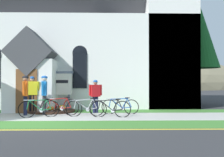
% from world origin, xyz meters
% --- Properties ---
extents(ground, '(140.00, 140.00, 0.00)m').
position_xyz_m(ground, '(0.00, 4.00, 0.00)').
color(ground, '#333335').
extents(sidewalk_slab, '(32.00, 2.54, 0.01)m').
position_xyz_m(sidewalk_slab, '(1.66, 1.78, 0.01)').
color(sidewalk_slab, '#B7B5AD').
rests_on(sidewalk_slab, ground).
extents(grass_verge, '(32.00, 1.72, 0.01)m').
position_xyz_m(grass_verge, '(1.66, -0.35, 0.00)').
color(grass_verge, '#427F33').
rests_on(grass_verge, ground).
extents(church_lawn, '(24.00, 1.58, 0.01)m').
position_xyz_m(church_lawn, '(1.66, 3.84, 0.00)').
color(church_lawn, '#427F33').
rests_on(church_lawn, ground).
extents(curb_paint_stripe, '(28.00, 0.16, 0.01)m').
position_xyz_m(curb_paint_stripe, '(1.66, -1.36, 0.00)').
color(curb_paint_stripe, yellow).
rests_on(curb_paint_stripe, ground).
extents(church_building, '(13.63, 11.22, 13.52)m').
position_xyz_m(church_building, '(2.04, 9.02, 4.93)').
color(church_building, white).
rests_on(church_building, ground).
extents(church_sign, '(2.03, 0.12, 2.04)m').
position_xyz_m(church_sign, '(0.35, 4.08, 1.36)').
color(church_sign, slate).
rests_on(church_sign, ground).
extents(flower_bed, '(2.35, 2.35, 0.34)m').
position_xyz_m(flower_bed, '(0.36, 3.55, 0.08)').
color(flower_bed, '#382319').
rests_on(flower_bed, ground).
extents(bicycle_white, '(1.66, 0.51, 0.81)m').
position_xyz_m(bicycle_white, '(2.18, 1.93, 0.37)').
color(bicycle_white, black).
rests_on(bicycle_white, ground).
extents(bicycle_silver, '(1.65, 0.48, 0.80)m').
position_xyz_m(bicycle_silver, '(0.25, 1.60, 0.37)').
color(bicycle_silver, black).
rests_on(bicycle_silver, ground).
extents(bicycle_yellow, '(1.72, 0.12, 0.79)m').
position_xyz_m(bicycle_yellow, '(3.73, 2.61, 0.36)').
color(bicycle_yellow, black).
rests_on(bicycle_yellow, ground).
extents(bicycle_black, '(1.72, 0.10, 0.83)m').
position_xyz_m(bicycle_black, '(1.00, 2.32, 0.38)').
color(bicycle_black, black).
rests_on(bicycle_black, ground).
extents(bicycle_blue, '(1.72, 0.23, 0.80)m').
position_xyz_m(bicycle_blue, '(3.25, 1.52, 0.37)').
color(bicycle_blue, black).
rests_on(bicycle_blue, ground).
extents(cyclist_in_orange_jersey, '(0.31, 0.76, 1.77)m').
position_xyz_m(cyclist_in_orange_jersey, '(0.25, 2.50, 1.05)').
color(cyclist_in_orange_jersey, '#2D2D33').
rests_on(cyclist_in_orange_jersey, ground).
extents(cyclist_in_blue_jersey, '(0.69, 0.31, 1.76)m').
position_xyz_m(cyclist_in_blue_jersey, '(-0.44, 3.04, 1.05)').
color(cyclist_in_blue_jersey, black).
rests_on(cyclist_in_blue_jersey, ground).
extents(cyclist_in_green_jersey, '(0.62, 0.36, 1.58)m').
position_xyz_m(cyclist_in_green_jersey, '(2.56, 3.07, 0.92)').
color(cyclist_in_green_jersey, '#191E38').
rests_on(cyclist_in_green_jersey, ground).
extents(cyclist_in_yellow_jersey, '(0.32, 0.75, 1.77)m').
position_xyz_m(cyclist_in_yellow_jersey, '(-0.52, 2.21, 1.05)').
color(cyclist_in_yellow_jersey, '#191E38').
rests_on(cyclist_in_yellow_jersey, ground).
extents(roadside_conifer, '(2.87, 2.87, 7.20)m').
position_xyz_m(roadside_conifer, '(9.25, 8.03, 4.80)').
color(roadside_conifer, '#4C3823').
rests_on(roadside_conifer, ground).
extents(distant_hill, '(99.21, 50.81, 20.80)m').
position_xyz_m(distant_hill, '(-11.18, 56.07, 0.00)').
color(distant_hill, '#847A5B').
rests_on(distant_hill, ground).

